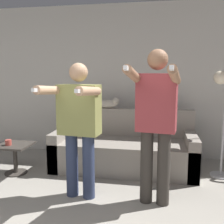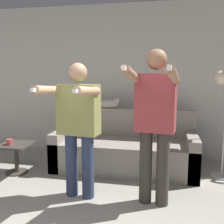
{
  "view_description": "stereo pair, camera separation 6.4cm",
  "coord_description": "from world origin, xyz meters",
  "views": [
    {
      "loc": [
        0.99,
        -1.35,
        1.46
      ],
      "look_at": [
        0.38,
        1.95,
        0.95
      ],
      "focal_mm": 42.0,
      "sensor_mm": 36.0,
      "label": 1
    },
    {
      "loc": [
        1.05,
        -1.34,
        1.46
      ],
      "look_at": [
        0.38,
        1.95,
        0.95
      ],
      "focal_mm": 42.0,
      "sensor_mm": 36.0,
      "label": 2
    }
  ],
  "objects": [
    {
      "name": "wall_back",
      "position": [
        0.0,
        3.19,
        1.3
      ],
      "size": [
        10.0,
        0.05,
        2.6
      ],
      "color": "beige",
      "rests_on": "ground_plane"
    },
    {
      "name": "couch",
      "position": [
        0.47,
        2.48,
        0.28
      ],
      "size": [
        2.1,
        0.87,
        0.88
      ],
      "color": "gray",
      "rests_on": "ground_plane"
    },
    {
      "name": "person_left",
      "position": [
        0.09,
        1.44,
        0.91
      ],
      "size": [
        0.59,
        0.72,
        1.56
      ],
      "rotation": [
        0.0,
        0.0,
        -0.11
      ],
      "color": "#2D3856",
      "rests_on": "ground_plane"
    },
    {
      "name": "person_right",
      "position": [
        0.95,
        1.44,
        0.99
      ],
      "size": [
        0.55,
        0.71,
        1.7
      ],
      "rotation": [
        0.0,
        0.0,
        -0.14
      ],
      "color": "#38332D",
      "rests_on": "ground_plane"
    },
    {
      "name": "cat",
      "position": [
        0.14,
        2.8,
        0.96
      ],
      "size": [
        0.52,
        0.12,
        0.18
      ],
      "color": "#B7AD9E",
      "rests_on": "couch"
    },
    {
      "name": "side_table",
      "position": [
        -1.05,
        1.97,
        0.31
      ],
      "size": [
        0.46,
        0.46,
        0.43
      ],
      "color": "#38332D",
      "rests_on": "ground_plane"
    },
    {
      "name": "cup",
      "position": [
        -1.11,
        1.92,
        0.47
      ],
      "size": [
        0.09,
        0.09,
        0.08
      ],
      "color": "#B7473D",
      "rests_on": "side_table"
    }
  ]
}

